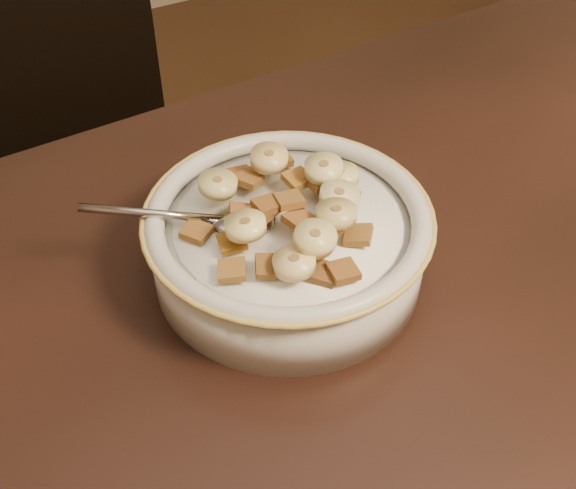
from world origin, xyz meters
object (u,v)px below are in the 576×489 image
spoon (243,221)px  table (425,418)px  cereal_bowl (288,248)px  chair (97,249)px

spoon → table: bearing=43.0°
table → cereal_bowl: cereal_bowl is taller
cereal_bowl → spoon: 0.05m
chair → spoon: chair is taller
chair → cereal_bowl: size_ratio=3.86×
chair → cereal_bowl: (0.07, -0.47, 0.35)m
chair → spoon: (0.04, -0.45, 0.38)m
spoon → chair: bearing=-148.7°
cereal_bowl → spoon: bearing=154.0°
cereal_bowl → chair: bearing=98.9°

